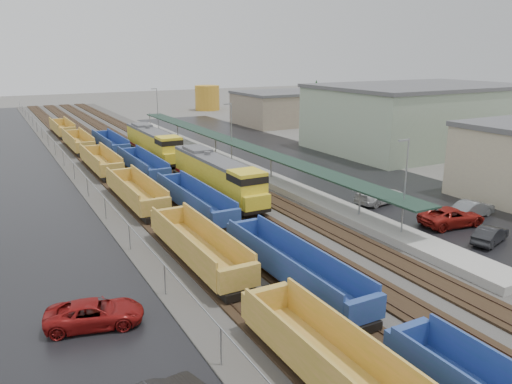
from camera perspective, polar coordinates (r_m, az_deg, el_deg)
ballast_strip at (r=70.23m, az=-13.39°, el=3.72°), size 20.00×160.00×0.08m
trackbed at (r=70.21m, az=-13.40°, el=3.82°), size 14.60×160.00×0.22m
west_parking_lot at (r=68.02m, az=-25.63°, el=2.18°), size 10.00×160.00×0.02m
east_commuter_lot at (r=68.84m, az=4.37°, el=3.84°), size 16.00×100.00×0.02m
station_platform at (r=64.13m, az=-2.79°, el=3.65°), size 3.00×80.00×8.00m
chainlink_fence at (r=66.63m, az=-21.00°, el=3.84°), size 0.08×160.04×2.02m
industrial_buildings at (r=76.91m, az=18.11°, el=7.57°), size 32.52×75.30×9.50m
distant_hills at (r=226.43m, az=-12.77°, el=11.77°), size 301.00×140.00×25.20m
tree_east at (r=79.42m, az=6.84°, el=10.08°), size 4.40×4.40×10.00m
locomotive_lead at (r=49.89m, az=-4.41°, el=1.86°), size 2.75×18.10×4.10m
locomotive_trail at (r=69.20m, az=-11.63°, el=5.48°), size 2.75×18.10×4.10m
well_string_yellow at (r=48.65m, az=-13.57°, el=-0.17°), size 2.69×106.68×2.38m
well_string_blue at (r=38.25m, az=-2.49°, el=-4.16°), size 2.51×96.72×2.22m
storage_tank at (r=127.49m, az=-5.59°, el=10.66°), size 6.08×6.08×6.08m
parked_car_west_c at (r=28.60m, az=-17.94°, el=-13.10°), size 3.55×5.52×1.42m
parked_car_east_a at (r=42.13m, az=25.19°, el=-4.45°), size 2.62×4.38×1.36m
parked_car_east_b at (r=45.00m, az=21.48°, el=-2.65°), size 3.31×5.98×1.58m
parked_car_east_c at (r=49.56m, az=13.98°, el=-0.33°), size 2.96×5.89×1.64m
parked_car_east_e at (r=47.94m, az=23.49°, el=-1.80°), size 2.13×4.81×1.54m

